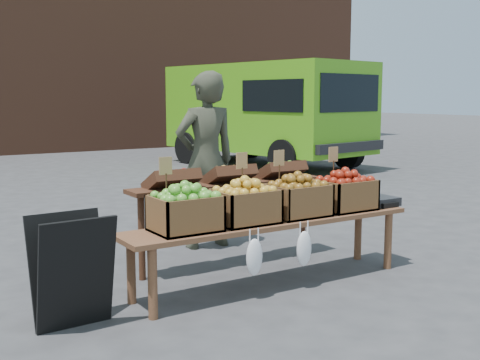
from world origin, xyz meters
TOP-DOWN VIEW (x-y plane):
  - ground at (0.00, 0.00)m, footprint 80.00×80.00m
  - delivery_van at (4.01, 7.20)m, footprint 3.16×5.48m
  - vendor at (-0.88, 1.32)m, footprint 0.70×0.48m
  - chalkboard_sign at (-2.78, -0.16)m, footprint 0.55×0.32m
  - back_table at (-1.04, 0.59)m, footprint 2.10×0.44m
  - display_bench at (-1.05, -0.13)m, footprint 2.70×0.56m
  - crate_golden_apples at (-1.88, -0.13)m, footprint 0.50×0.40m
  - crate_russet_pears at (-1.33, -0.13)m, footprint 0.50×0.40m
  - crate_red_apples at (-0.78, -0.13)m, footprint 0.50×0.40m
  - crate_green_apples at (-0.23, -0.13)m, footprint 0.50×0.40m
  - weighing_scale at (0.20, -0.13)m, footprint 0.34×0.30m

SIDE VIEW (x-z plane):
  - ground at x=0.00m, z-range 0.00..0.00m
  - display_bench at x=-1.05m, z-range 0.00..0.57m
  - chalkboard_sign at x=-2.78m, z-range 0.00..0.81m
  - back_table at x=-1.04m, z-range 0.00..1.04m
  - weighing_scale at x=0.20m, z-range 0.57..0.65m
  - crate_golden_apples at x=-1.88m, z-range 0.57..0.85m
  - crate_russet_pears at x=-1.33m, z-range 0.57..0.85m
  - crate_red_apples at x=-0.78m, z-range 0.57..0.85m
  - crate_green_apples at x=-0.23m, z-range 0.57..0.85m
  - vendor at x=-0.88m, z-range 0.00..1.87m
  - delivery_van at x=4.01m, z-range 0.00..2.32m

